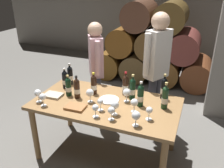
% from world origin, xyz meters
% --- Properties ---
extents(ground_plane, '(14.00, 14.00, 0.00)m').
position_xyz_m(ground_plane, '(0.00, 0.00, 0.00)').
color(ground_plane, '#66635E').
extents(cellar_back_wall, '(10.00, 0.24, 2.80)m').
position_xyz_m(cellar_back_wall, '(0.00, 4.20, 1.40)').
color(cellar_back_wall, gray).
rests_on(cellar_back_wall, ground_plane).
extents(barrel_stack, '(2.49, 0.90, 1.69)m').
position_xyz_m(barrel_stack, '(-0.00, 2.60, 0.72)').
color(barrel_stack, brown).
rests_on(barrel_stack, ground_plane).
extents(dining_table, '(1.70, 0.90, 0.76)m').
position_xyz_m(dining_table, '(0.00, 0.00, 0.67)').
color(dining_table, olive).
rests_on(dining_table, ground_plane).
extents(wine_bottle_0, '(0.07, 0.07, 0.32)m').
position_xyz_m(wine_bottle_0, '(0.26, 0.19, 0.90)').
color(wine_bottle_0, black).
rests_on(wine_bottle_0, dining_table).
extents(wine_bottle_1, '(0.07, 0.07, 0.27)m').
position_xyz_m(wine_bottle_1, '(-0.49, -0.00, 0.88)').
color(wine_bottle_1, black).
rests_on(wine_bottle_1, dining_table).
extents(wine_bottle_2, '(0.07, 0.07, 0.30)m').
position_xyz_m(wine_bottle_2, '(-0.65, 0.30, 0.89)').
color(wine_bottle_2, black).
rests_on(wine_bottle_2, dining_table).
extents(wine_bottle_3, '(0.07, 0.07, 0.28)m').
position_xyz_m(wine_bottle_3, '(-0.23, 0.16, 0.88)').
color(wine_bottle_3, black).
rests_on(wine_bottle_3, dining_table).
extents(wine_bottle_4, '(0.07, 0.07, 0.31)m').
position_xyz_m(wine_bottle_4, '(0.66, 0.11, 0.89)').
color(wine_bottle_4, '#19381E').
rests_on(wine_bottle_4, dining_table).
extents(wine_bottle_5, '(0.07, 0.07, 0.28)m').
position_xyz_m(wine_bottle_5, '(-0.65, 0.17, 0.88)').
color(wine_bottle_5, black).
rests_on(wine_bottle_5, dining_table).
extents(wine_bottle_6, '(0.07, 0.07, 0.31)m').
position_xyz_m(wine_bottle_6, '(0.60, 0.35, 0.89)').
color(wine_bottle_6, black).
rests_on(wine_bottle_6, dining_table).
extents(wine_bottle_7, '(0.07, 0.07, 0.29)m').
position_xyz_m(wine_bottle_7, '(-0.37, -0.02, 0.88)').
color(wine_bottle_7, black).
rests_on(wine_bottle_7, dining_table).
extents(wine_bottle_8, '(0.07, 0.07, 0.30)m').
position_xyz_m(wine_bottle_8, '(0.39, 0.07, 0.89)').
color(wine_bottle_8, black).
rests_on(wine_bottle_8, dining_table).
extents(wine_bottle_9, '(0.07, 0.07, 0.30)m').
position_xyz_m(wine_bottle_9, '(0.15, 0.28, 0.89)').
color(wine_bottle_9, black).
rests_on(wine_bottle_9, dining_table).
extents(wine_glass_0, '(0.09, 0.09, 0.16)m').
position_xyz_m(wine_glass_0, '(-0.17, -0.06, 0.88)').
color(wine_glass_0, white).
rests_on(wine_glass_0, dining_table).
extents(wine_glass_1, '(0.08, 0.08, 0.15)m').
position_xyz_m(wine_glass_1, '(-0.63, -0.33, 0.87)').
color(wine_glass_1, white).
rests_on(wine_glass_1, dining_table).
extents(wine_glass_2, '(0.09, 0.09, 0.16)m').
position_xyz_m(wine_glass_2, '(0.22, 0.11, 0.87)').
color(wine_glass_2, white).
rests_on(wine_glass_2, dining_table).
extents(wine_glass_3, '(0.07, 0.07, 0.15)m').
position_xyz_m(wine_glass_3, '(0.55, -0.18, 0.86)').
color(wine_glass_3, white).
rests_on(wine_glass_3, dining_table).
extents(wine_glass_4, '(0.07, 0.07, 0.15)m').
position_xyz_m(wine_glass_4, '(0.19, -0.32, 0.86)').
color(wine_glass_4, white).
rests_on(wine_glass_4, dining_table).
extents(wine_glass_5, '(0.09, 0.09, 0.16)m').
position_xyz_m(wine_glass_5, '(0.19, -0.21, 0.88)').
color(wine_glass_5, white).
rests_on(wine_glass_5, dining_table).
extents(wine_glass_6, '(0.08, 0.08, 0.16)m').
position_xyz_m(wine_glass_6, '(-0.74, -0.27, 0.87)').
color(wine_glass_6, white).
rests_on(wine_glass_6, dining_table).
extents(wine_glass_7, '(0.09, 0.09, 0.16)m').
position_xyz_m(wine_glass_7, '(0.46, -0.33, 0.87)').
color(wine_glass_7, white).
rests_on(wine_glass_7, dining_table).
extents(wine_glass_8, '(0.07, 0.07, 0.14)m').
position_xyz_m(wine_glass_8, '(0.02, -0.33, 0.86)').
color(wine_glass_8, white).
rests_on(wine_glass_8, dining_table).
extents(wine_glass_9, '(0.08, 0.08, 0.16)m').
position_xyz_m(wine_glass_9, '(0.37, -0.09, 0.87)').
color(wine_glass_9, white).
rests_on(wine_glass_9, dining_table).
extents(wine_glass_10, '(0.07, 0.07, 0.14)m').
position_xyz_m(wine_glass_10, '(0.02, -0.19, 0.86)').
color(wine_glass_10, white).
rests_on(wine_glass_10, dining_table).
extents(tasting_notebook, '(0.22, 0.17, 0.03)m').
position_xyz_m(tasting_notebook, '(-0.26, -0.25, 0.77)').
color(tasting_notebook, '#936038').
rests_on(tasting_notebook, dining_table).
extents(leather_ledger, '(0.22, 0.16, 0.03)m').
position_xyz_m(leather_ledger, '(-0.66, -0.09, 0.77)').
color(leather_ledger, '#B2A893').
rests_on(leather_ledger, dining_table).
extents(serving_plate, '(0.24, 0.24, 0.01)m').
position_xyz_m(serving_plate, '(0.02, 0.06, 0.77)').
color(serving_plate, white).
rests_on(serving_plate, dining_table).
extents(sommelier_presenting, '(0.32, 0.44, 1.72)m').
position_xyz_m(sommelier_presenting, '(0.43, 0.75, 1.04)').
color(sommelier_presenting, '#383842').
rests_on(sommelier_presenting, ground_plane).
extents(taster_seated_left, '(0.32, 0.43, 1.54)m').
position_xyz_m(taster_seated_left, '(-0.45, 0.72, 0.92)').
color(taster_seated_left, '#383842').
rests_on(taster_seated_left, ground_plane).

